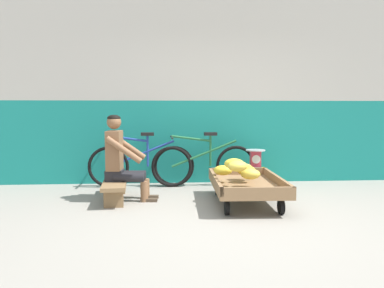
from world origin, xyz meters
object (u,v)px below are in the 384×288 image
(banana_cart, at_px, (246,185))
(shopping_bag, at_px, (263,184))
(bicycle_far_left, at_px, (204,164))
(vendor_seated, at_px, (121,158))
(plastic_crate, at_px, (255,178))
(weighing_scale, at_px, (255,159))
(bicycle_near_left, at_px, (141,164))
(low_bench, at_px, (115,185))

(banana_cart, distance_m, shopping_bag, 0.75)
(banana_cart, height_order, bicycle_far_left, bicycle_far_left)
(banana_cart, xyz_separation_m, bicycle_far_left, (-0.43, 1.16, 0.11))
(vendor_seated, distance_m, plastic_crate, 2.13)
(vendor_seated, height_order, shopping_bag, vendor_seated)
(banana_cart, bearing_deg, weighing_scale, 70.54)
(bicycle_near_left, bearing_deg, banana_cart, -39.96)
(vendor_seated, relative_size, plastic_crate, 3.17)
(banana_cart, relative_size, bicycle_far_left, 0.88)
(banana_cart, height_order, weighing_scale, weighing_scale)
(shopping_bag, bearing_deg, plastic_crate, 94.13)
(low_bench, bearing_deg, vendor_seated, -3.47)
(banana_cart, bearing_deg, bicycle_near_left, 140.04)
(vendor_seated, height_order, bicycle_far_left, vendor_seated)
(bicycle_far_left, bearing_deg, shopping_bag, -32.81)
(weighing_scale, bearing_deg, bicycle_near_left, 173.90)
(weighing_scale, bearing_deg, banana_cart, -109.46)
(shopping_bag, bearing_deg, vendor_seated, -170.78)
(vendor_seated, bearing_deg, weighing_scale, 19.13)
(vendor_seated, bearing_deg, banana_cart, -11.00)
(low_bench, relative_size, plastic_crate, 3.11)
(banana_cart, xyz_separation_m, weighing_scale, (0.35, 1.00, 0.21))
(low_bench, distance_m, weighing_scale, 2.18)
(plastic_crate, xyz_separation_m, shopping_bag, (0.03, -0.36, -0.03))
(low_bench, relative_size, shopping_bag, 4.67)
(banana_cart, bearing_deg, vendor_seated, 169.00)
(plastic_crate, relative_size, bicycle_far_left, 0.22)
(plastic_crate, xyz_separation_m, weighing_scale, (-0.00, -0.00, 0.30))
(bicycle_near_left, distance_m, bicycle_far_left, 0.99)
(vendor_seated, xyz_separation_m, bicycle_far_left, (1.19, 0.85, -0.21))
(vendor_seated, bearing_deg, bicycle_near_left, 77.00)
(bicycle_far_left, bearing_deg, bicycle_near_left, 178.49)
(low_bench, bearing_deg, bicycle_near_left, 71.56)
(bicycle_near_left, relative_size, bicycle_far_left, 1.00)
(weighing_scale, relative_size, shopping_bag, 1.25)
(bicycle_far_left, bearing_deg, banana_cart, -69.61)
(bicycle_near_left, bearing_deg, weighing_scale, -6.10)
(weighing_scale, relative_size, bicycle_near_left, 0.18)
(weighing_scale, bearing_deg, shopping_bag, -85.85)
(banana_cart, height_order, bicycle_near_left, bicycle_near_left)
(low_bench, bearing_deg, banana_cart, -10.62)
(banana_cart, distance_m, bicycle_far_left, 1.24)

